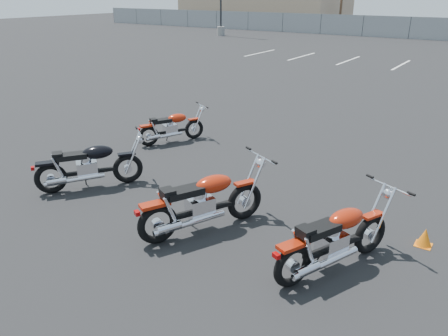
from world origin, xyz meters
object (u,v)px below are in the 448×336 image
Objects in this scene: motorcycle_front_red at (172,127)px; motorcycle_rear_red at (335,239)px; motorcycle_second_black at (89,165)px; motorcycle_third_red at (203,202)px.

motorcycle_rear_red is at bearing -28.56° from motorcycle_front_red.
motorcycle_second_black is 5.25m from motorcycle_rear_red.
motorcycle_front_red is 3.27m from motorcycle_second_black.
motorcycle_front_red is at bearing 99.23° from motorcycle_second_black.
motorcycle_rear_red is (2.26, 0.18, -0.03)m from motorcycle_third_red.
motorcycle_front_red is at bearing 151.44° from motorcycle_rear_red.
motorcycle_third_red reaches higher than motorcycle_rear_red.
motorcycle_third_red reaches higher than motorcycle_second_black.
motorcycle_front_red is 4.84m from motorcycle_third_red.
motorcycle_third_red is at bearing -1.79° from motorcycle_second_black.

